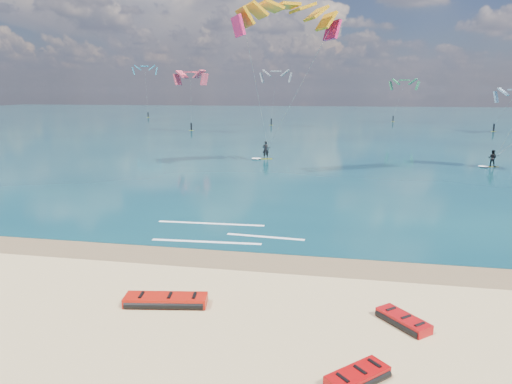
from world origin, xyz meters
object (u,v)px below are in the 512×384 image
(packed_kite_left, at_px, (166,305))
(packed_kite_mid, at_px, (403,325))
(packed_kite_right, at_px, (357,382))
(kitesurfer_main, at_px, (276,80))

(packed_kite_left, relative_size, packed_kite_mid, 1.55)
(packed_kite_left, distance_m, packed_kite_right, 7.21)
(packed_kite_left, xyz_separation_m, kitesurfer_main, (-0.55, 30.59, 8.31))
(packed_kite_mid, xyz_separation_m, packed_kite_right, (-1.53, -3.28, 0.00))
(packed_kite_right, relative_size, kitesurfer_main, 0.12)
(packed_kite_left, relative_size, kitesurfer_main, 0.19)
(packed_kite_left, bearing_deg, packed_kite_mid, -8.43)
(kitesurfer_main, bearing_deg, packed_kite_left, -97.33)
(packed_kite_left, xyz_separation_m, packed_kite_right, (6.46, -3.20, 0.00))
(packed_kite_mid, bearing_deg, kitesurfer_main, 154.61)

